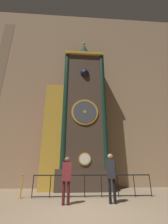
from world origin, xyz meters
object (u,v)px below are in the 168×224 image
object	(u,v)px
visitor_near	(67,175)
stanchion_post	(21,190)
visitor_far	(111,172)
clock_tower	(79,116)

from	to	relation	value
visitor_near	stanchion_post	distance (m)	2.61
visitor_near	visitor_far	xyz separation A→B (m)	(1.78, 0.10, 0.09)
visitor_far	stanchion_post	size ratio (longest dim) A/B	1.81
clock_tower	visitor_near	size ratio (longest dim) A/B	6.59
clock_tower	stanchion_post	bearing A→B (deg)	-141.37
visitor_near	stanchion_post	size ratio (longest dim) A/B	1.68
visitor_far	stanchion_post	world-z (taller)	visitor_far
visitor_near	visitor_far	distance (m)	1.79
clock_tower	stanchion_post	xyz separation A→B (m)	(-2.62, -2.10, -4.30)
clock_tower	visitor_far	bearing A→B (deg)	-70.04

